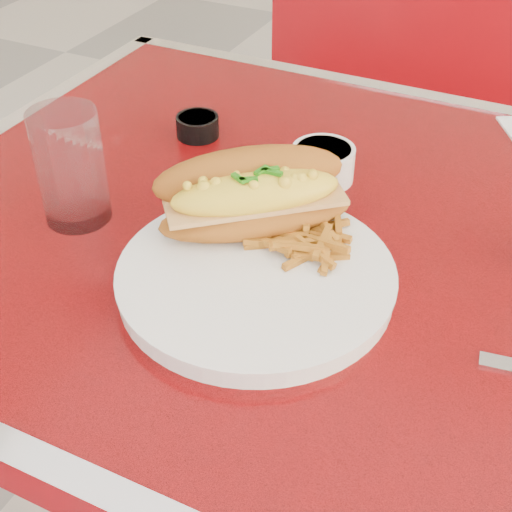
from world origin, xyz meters
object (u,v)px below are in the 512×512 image
at_px(diner_table, 384,351).
at_px(water_tumbler, 71,167).
at_px(sauce_cup_left, 198,125).
at_px(booth_bench_far, 475,224).
at_px(dinner_plate, 256,277).
at_px(fork, 333,272).
at_px(mac_hoagie, 253,194).
at_px(gravy_ramekin, 323,162).

bearing_deg(diner_table, water_tumbler, -164.04).
bearing_deg(sauce_cup_left, booth_bench_far, 63.78).
bearing_deg(dinner_plate, water_tumbler, 174.48).
height_order(booth_bench_far, dinner_plate, booth_bench_far).
bearing_deg(fork, mac_hoagie, 76.10).
distance_m(diner_table, booth_bench_far, 0.87).
distance_m(diner_table, sauce_cup_left, 0.40).
height_order(diner_table, booth_bench_far, booth_bench_far).
bearing_deg(sauce_cup_left, dinner_plate, -50.14).
height_order(diner_table, gravy_ramekin, gravy_ramekin).
bearing_deg(gravy_ramekin, water_tumbler, -138.09).
bearing_deg(fork, booth_bench_far, 3.32).
bearing_deg(diner_table, sauce_cup_left, 158.47).
bearing_deg(booth_bench_far, fork, -92.88).
distance_m(dinner_plate, gravy_ramekin, 0.23).
bearing_deg(gravy_ramekin, diner_table, -37.03).
xyz_separation_m(mac_hoagie, gravy_ramekin, (0.02, 0.16, -0.04)).
height_order(diner_table, fork, fork).
distance_m(mac_hoagie, fork, 0.12).
distance_m(diner_table, gravy_ramekin, 0.25).
distance_m(diner_table, dinner_plate, 0.25).
bearing_deg(gravy_ramekin, sauce_cup_left, 171.32).
height_order(dinner_plate, fork, same).
height_order(diner_table, dinner_plate, dinner_plate).
relative_size(diner_table, sauce_cup_left, 17.64).
bearing_deg(dinner_plate, gravy_ramekin, 94.15).
xyz_separation_m(diner_table, water_tumbler, (-0.36, -0.10, 0.23)).
xyz_separation_m(dinner_plate, gravy_ramekin, (-0.02, 0.23, 0.01)).
distance_m(gravy_ramekin, sauce_cup_left, 0.20).
distance_m(mac_hoagie, gravy_ramekin, 0.16).
xyz_separation_m(booth_bench_far, mac_hoagie, (-0.16, -0.86, 0.54)).
distance_m(booth_bench_far, fork, 1.04).
bearing_deg(fork, sauce_cup_left, 58.04).
relative_size(gravy_ramekin, water_tumbler, 0.73).
distance_m(booth_bench_far, water_tumbler, 1.13).
bearing_deg(mac_hoagie, gravy_ramekin, 42.19).
height_order(booth_bench_far, sauce_cup_left, booth_bench_far).
height_order(diner_table, sauce_cup_left, sauce_cup_left).
bearing_deg(diner_table, fork, -115.65).
height_order(mac_hoagie, sauce_cup_left, mac_hoagie).
bearing_deg(sauce_cup_left, water_tumbler, -96.93).
relative_size(diner_table, fork, 7.57).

